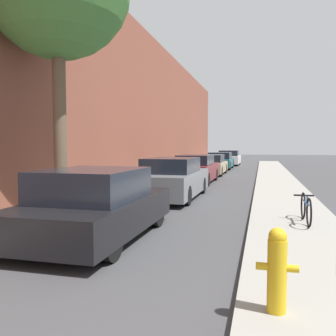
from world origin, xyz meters
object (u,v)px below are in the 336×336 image
at_px(parked_car_black, 95,206).
at_px(parked_car_grey, 173,179).
at_px(bicycle, 306,208).
at_px(fire_hydrant, 277,269).
at_px(parked_car_teal, 220,161).
at_px(parked_car_maroon, 196,169).
at_px(parked_car_white, 229,158).
at_px(parked_car_champagne, 210,165).

bearing_deg(parked_car_black, parked_car_grey, 88.53).
bearing_deg(bicycle, fire_hydrant, -101.06).
xyz_separation_m(parked_car_teal, bicycle, (4.10, -19.83, -0.19)).
relative_size(parked_car_teal, bicycle, 2.92).
distance_m(parked_car_grey, bicycle, 5.39).
xyz_separation_m(parked_car_maroon, fire_hydrant, (3.29, -13.56, -0.09)).
height_order(parked_car_maroon, parked_car_white, parked_car_white).
relative_size(parked_car_white, bicycle, 2.93).
height_order(parked_car_white, fire_hydrant, parked_car_white).
relative_size(parked_car_black, parked_car_maroon, 0.89).
height_order(parked_car_maroon, bicycle, parked_car_maroon).
bearing_deg(parked_car_grey, parked_car_champagne, 90.92).
height_order(parked_car_black, parked_car_grey, parked_car_grey).
height_order(parked_car_teal, fire_hydrant, parked_car_teal).
height_order(parked_car_black, fire_hydrant, parked_car_black).
bearing_deg(parked_car_teal, parked_car_white, 88.12).
height_order(parked_car_champagne, parked_car_teal, parked_car_teal).
height_order(parked_car_white, bicycle, parked_car_white).
distance_m(parked_car_white, bicycle, 25.89).
height_order(parked_car_teal, bicycle, parked_car_teal).
bearing_deg(fire_hydrant, parked_car_champagne, 100.03).
distance_m(parked_car_black, parked_car_champagne, 16.15).
distance_m(parked_car_teal, fire_hydrant, 24.64).
bearing_deg(parked_car_champagne, parked_car_teal, 89.95).
bearing_deg(parked_car_maroon, parked_car_white, 89.43).
relative_size(parked_car_black, parked_car_champagne, 0.93).
xyz_separation_m(parked_car_black, parked_car_champagne, (-0.02, 16.15, -0.04)).
height_order(parked_car_grey, parked_car_white, parked_car_grey).
height_order(fire_hydrant, bicycle, fire_hydrant).
bearing_deg(bicycle, parked_car_white, 97.41).
distance_m(parked_car_maroon, fire_hydrant, 13.95).
relative_size(parked_car_grey, fire_hydrant, 5.34).
bearing_deg(fire_hydrant, parked_car_black, 141.73).
distance_m(parked_car_champagne, parked_car_teal, 5.67).
relative_size(parked_car_white, fire_hydrant, 5.10).
distance_m(parked_car_maroon, parked_car_champagne, 5.19).
relative_size(parked_car_champagne, parked_car_teal, 1.00).
relative_size(parked_car_grey, parked_car_white, 1.05).
distance_m(parked_car_black, parked_car_maroon, 10.96).
bearing_deg(parked_car_white, parked_car_maroon, -90.57).
height_order(parked_car_teal, parked_car_white, parked_car_white).
distance_m(parked_car_white, fire_hydrant, 30.34).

